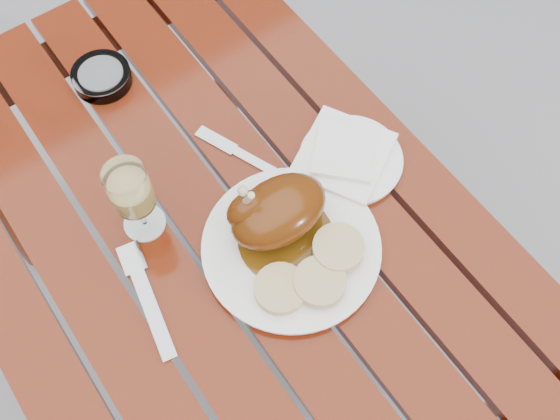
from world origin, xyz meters
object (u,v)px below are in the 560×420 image
at_px(dinner_plate, 291,248).
at_px(wine_glass, 135,201).
at_px(table, 227,292).
at_px(side_plate, 351,160).
at_px(ashtray, 102,77).

xyz_separation_m(dinner_plate, wine_glass, (-0.17, 0.19, 0.07)).
xyz_separation_m(table, dinner_plate, (0.08, -0.13, 0.38)).
distance_m(side_plate, ashtray, 0.50).
xyz_separation_m(dinner_plate, ashtray, (-0.09, 0.50, 0.00)).
distance_m(wine_glass, side_plate, 0.39).
height_order(wine_glass, side_plate, wine_glass).
height_order(table, ashtray, ashtray).
relative_size(table, dinner_plate, 4.02).
distance_m(table, dinner_plate, 0.41).
relative_size(dinner_plate, side_plate, 1.61).
xyz_separation_m(wine_glass, side_plate, (0.36, -0.11, -0.08)).
bearing_deg(wine_glass, table, -32.93).
bearing_deg(table, wine_glass, 147.07).
distance_m(wine_glass, ashtray, 0.33).
bearing_deg(wine_glass, side_plate, -16.93).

